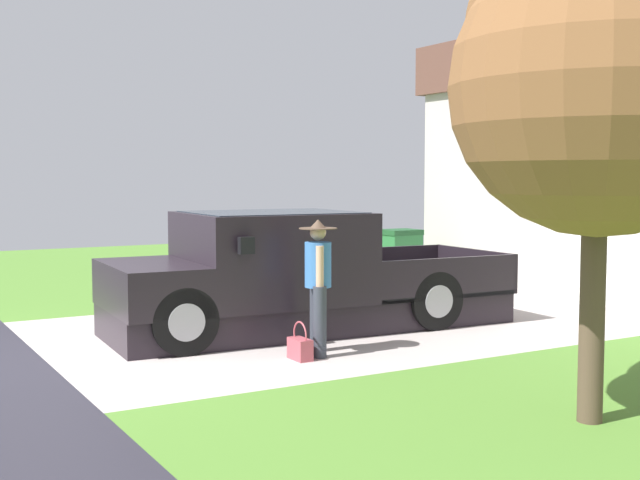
% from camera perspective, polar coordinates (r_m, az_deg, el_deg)
% --- Properties ---
extents(pickup_truck, '(2.21, 5.62, 1.61)m').
position_cam_1_polar(pickup_truck, '(11.02, -2.65, -2.58)').
color(pickup_truck, black).
rests_on(pickup_truck, ground).
extents(person_with_hat, '(0.48, 0.44, 1.58)m').
position_cam_1_polar(person_with_hat, '(9.54, -0.14, -2.82)').
color(person_with_hat, '#333842').
rests_on(person_with_hat, ground).
extents(handbag, '(0.33, 0.17, 0.44)m').
position_cam_1_polar(handbag, '(9.39, -1.39, -7.44)').
color(handbag, '#B24C56').
rests_on(handbag, ground).
extents(front_yard_tree, '(2.82, 3.14, 4.57)m').
position_cam_1_polar(front_yard_tree, '(7.32, 20.00, 11.53)').
color(front_yard_tree, brown).
rests_on(front_yard_tree, ground).
extents(wheeled_trash_bin, '(0.60, 0.72, 1.04)m').
position_cam_1_polar(wheeled_trash_bin, '(16.28, 5.57, -0.93)').
color(wheeled_trash_bin, '#286B38').
rests_on(wheeled_trash_bin, ground).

